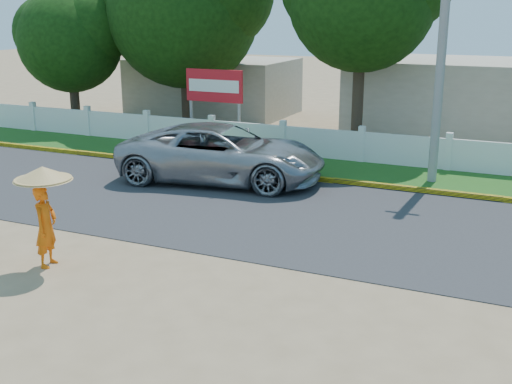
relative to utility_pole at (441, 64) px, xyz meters
The scene contains 12 objects.
ground 10.53m from the utility_pole, 106.33° to the right, with size 120.00×120.00×0.00m, color #9E8460.
road 6.77m from the utility_pole, 119.18° to the right, with size 60.00×7.00×0.02m, color #38383A.
grass_verge 4.61m from the utility_pole, behind, with size 60.00×3.50×0.03m, color #2D601E.
curb 4.77m from the utility_pole, 152.96° to the right, with size 40.00×0.18×0.16m, color yellow.
fence 4.53m from the utility_pole, 147.97° to the left, with size 40.00×0.10×1.10m, color silver.
building_near 8.79m from the utility_pole, 88.48° to the left, with size 10.00×6.00×3.20m, color #B7AD99.
building_far 16.10m from the utility_pole, 143.26° to the left, with size 8.00×5.00×2.80m, color #B7AD99.
utility_pole is the anchor object (origin of this frame).
vehicle 7.21m from the utility_pole, 156.90° to the right, with size 2.99×6.47×1.80m, color #97999F.
monk_with_parasol 12.33m from the utility_pole, 121.44° to the right, with size 1.20×1.20×2.19m.
billboard 9.76m from the utility_pole, 162.91° to the left, with size 2.50×0.13×2.95m.
tree_row 5.39m from the utility_pole, 97.65° to the left, with size 36.80×7.83×9.76m.
Camera 1 is at (5.68, -10.74, 5.31)m, focal length 45.00 mm.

